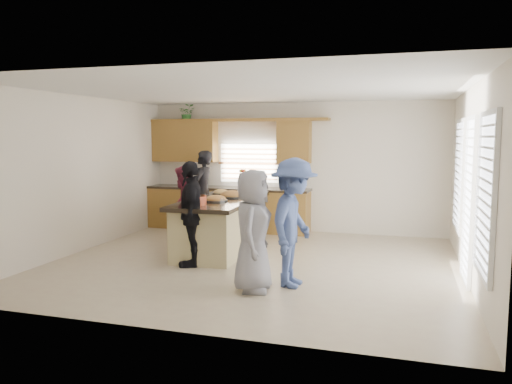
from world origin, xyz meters
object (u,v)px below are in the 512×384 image
(woman_right_front, at_px, (253,231))
(woman_left_front, at_px, (191,214))
(woman_right_back, at_px, (293,223))
(woman_left_back, at_px, (203,191))
(woman_left_mid, at_px, (183,206))
(salad_bowl, at_px, (196,200))
(island, at_px, (221,226))

(woman_right_front, bearing_deg, woman_left_front, 47.37)
(woman_right_back, relative_size, woman_right_front, 1.09)
(woman_left_front, bearing_deg, woman_left_back, 177.92)
(woman_left_mid, distance_m, woman_right_back, 3.15)
(woman_right_front, bearing_deg, salad_bowl, 41.42)
(island, xyz_separation_m, woman_right_front, (1.25, -2.13, 0.37))
(woman_left_mid, bearing_deg, woman_right_front, 29.26)
(island, bearing_deg, woman_left_front, -96.41)
(woman_left_back, xyz_separation_m, woman_left_mid, (0.21, -1.46, -0.12))
(woman_right_back, bearing_deg, salad_bowl, 68.93)
(salad_bowl, bearing_deg, woman_left_front, -83.44)
(woman_left_front, xyz_separation_m, woman_right_back, (1.81, -0.62, 0.05))
(woman_left_back, bearing_deg, island, 35.82)
(woman_left_back, xyz_separation_m, woman_left_front, (0.93, -2.71, -0.04))
(woman_right_back, bearing_deg, island, 48.95)
(salad_bowl, xyz_separation_m, woman_right_back, (1.84, -0.88, -0.14))
(woman_left_front, distance_m, woman_right_front, 1.66)
(island, relative_size, woman_left_mid, 1.79)
(island, relative_size, salad_bowl, 7.80)
(salad_bowl, distance_m, woman_left_mid, 1.24)
(woman_left_mid, xyz_separation_m, woman_left_front, (0.72, -1.25, 0.08))
(woman_right_back, height_order, woman_right_front, woman_right_back)
(island, distance_m, woman_left_front, 1.21)
(woman_left_back, bearing_deg, woman_right_front, 34.49)
(woman_left_back, relative_size, woman_left_front, 1.05)
(salad_bowl, xyz_separation_m, woman_left_front, (0.03, -0.26, -0.19))
(woman_left_front, bearing_deg, woman_right_back, 50.01)
(salad_bowl, distance_m, woman_left_front, 0.32)
(island, height_order, woman_left_back, woman_left_back)
(woman_left_front, bearing_deg, woman_right_front, 32.53)
(salad_bowl, bearing_deg, woman_left_mid, 124.98)
(woman_left_front, bearing_deg, salad_bowl, 165.51)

